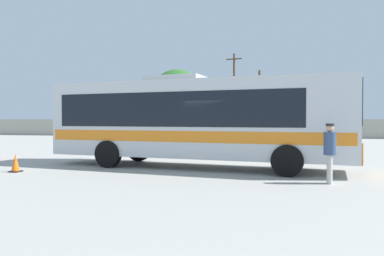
{
  "coord_description": "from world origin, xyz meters",
  "views": [
    {
      "loc": [
        1.95,
        -13.9,
        1.84
      ],
      "look_at": [
        -2.05,
        3.64,
        1.44
      ],
      "focal_mm": 35.12,
      "sensor_mm": 36.0,
      "label": 1
    }
  ],
  "objects_px": {
    "attendant_by_bus_door": "(330,149)",
    "parked_car_second_red": "(165,130)",
    "parked_car_leftmost_black": "(102,130)",
    "utility_pole_near": "(234,93)",
    "utility_pole_far": "(259,102)",
    "roadside_tree_midleft": "(251,97)",
    "roadside_tree_left": "(177,90)",
    "traffic_cone_on_apron": "(16,163)",
    "coach_bus_silver_orange": "(193,118)"
  },
  "relations": [
    {
      "from": "coach_bus_silver_orange",
      "to": "roadside_tree_midleft",
      "type": "bearing_deg",
      "value": 89.85
    },
    {
      "from": "parked_car_leftmost_black",
      "to": "parked_car_second_red",
      "type": "xyz_separation_m",
      "value": [
        6.37,
        1.04,
        0.03
      ]
    },
    {
      "from": "attendant_by_bus_door",
      "to": "parked_car_second_red",
      "type": "relative_size",
      "value": 0.4
    },
    {
      "from": "attendant_by_bus_door",
      "to": "parked_car_leftmost_black",
      "type": "bearing_deg",
      "value": 128.39
    },
    {
      "from": "parked_car_leftmost_black",
      "to": "utility_pole_near",
      "type": "distance_m",
      "value": 15.16
    },
    {
      "from": "attendant_by_bus_door",
      "to": "parked_car_second_red",
      "type": "bearing_deg",
      "value": 116.7
    },
    {
      "from": "parked_car_second_red",
      "to": "parked_car_leftmost_black",
      "type": "bearing_deg",
      "value": -170.75
    },
    {
      "from": "attendant_by_bus_door",
      "to": "roadside_tree_left",
      "type": "xyz_separation_m",
      "value": [
        -13.72,
        34.16,
        4.61
      ]
    },
    {
      "from": "parked_car_leftmost_black",
      "to": "parked_car_second_red",
      "type": "relative_size",
      "value": 0.94
    },
    {
      "from": "parked_car_second_red",
      "to": "utility_pole_near",
      "type": "relative_size",
      "value": 0.47
    },
    {
      "from": "utility_pole_far",
      "to": "roadside_tree_midleft",
      "type": "height_order",
      "value": "utility_pole_far"
    },
    {
      "from": "roadside_tree_midleft",
      "to": "traffic_cone_on_apron",
      "type": "xyz_separation_m",
      "value": [
        -5.89,
        -33.5,
        -4.27
      ]
    },
    {
      "from": "coach_bus_silver_orange",
      "to": "utility_pole_far",
      "type": "relative_size",
      "value": 1.63
    },
    {
      "from": "traffic_cone_on_apron",
      "to": "parked_car_second_red",
      "type": "bearing_deg",
      "value": 94.67
    },
    {
      "from": "attendant_by_bus_door",
      "to": "roadside_tree_left",
      "type": "height_order",
      "value": "roadside_tree_left"
    },
    {
      "from": "parked_car_leftmost_black",
      "to": "traffic_cone_on_apron",
      "type": "bearing_deg",
      "value": -70.51
    },
    {
      "from": "parked_car_leftmost_black",
      "to": "utility_pole_far",
      "type": "relative_size",
      "value": 0.56
    },
    {
      "from": "attendant_by_bus_door",
      "to": "parked_car_leftmost_black",
      "type": "relative_size",
      "value": 0.43
    },
    {
      "from": "parked_car_second_red",
      "to": "traffic_cone_on_apron",
      "type": "height_order",
      "value": "parked_car_second_red"
    },
    {
      "from": "parked_car_second_red",
      "to": "roadside_tree_midleft",
      "type": "relative_size",
      "value": 0.72
    },
    {
      "from": "utility_pole_near",
      "to": "utility_pole_far",
      "type": "bearing_deg",
      "value": -18.64
    },
    {
      "from": "coach_bus_silver_orange",
      "to": "utility_pole_near",
      "type": "relative_size",
      "value": 1.26
    },
    {
      "from": "parked_car_second_red",
      "to": "traffic_cone_on_apron",
      "type": "xyz_separation_m",
      "value": [
        2.02,
        -24.74,
        -0.48
      ]
    },
    {
      "from": "parked_car_leftmost_black",
      "to": "utility_pole_near",
      "type": "bearing_deg",
      "value": 30.53
    },
    {
      "from": "roadside_tree_midleft",
      "to": "utility_pole_far",
      "type": "bearing_deg",
      "value": -70.61
    },
    {
      "from": "utility_pole_near",
      "to": "roadside_tree_midleft",
      "type": "bearing_deg",
      "value": 54.36
    },
    {
      "from": "utility_pole_far",
      "to": "coach_bus_silver_orange",
      "type": "bearing_deg",
      "value": -92.63
    },
    {
      "from": "utility_pole_far",
      "to": "roadside_tree_midleft",
      "type": "xyz_separation_m",
      "value": [
        -1.18,
        3.35,
        0.78
      ]
    },
    {
      "from": "roadside_tree_left",
      "to": "traffic_cone_on_apron",
      "type": "relative_size",
      "value": 12.74
    },
    {
      "from": "parked_car_leftmost_black",
      "to": "parked_car_second_red",
      "type": "height_order",
      "value": "parked_car_second_red"
    },
    {
      "from": "attendant_by_bus_door",
      "to": "utility_pole_far",
      "type": "relative_size",
      "value": 0.24
    },
    {
      "from": "coach_bus_silver_orange",
      "to": "roadside_tree_midleft",
      "type": "distance_m",
      "value": 30.93
    },
    {
      "from": "coach_bus_silver_orange",
      "to": "parked_car_second_red",
      "type": "distance_m",
      "value": 23.43
    },
    {
      "from": "parked_car_second_red",
      "to": "utility_pole_far",
      "type": "relative_size",
      "value": 0.6
    },
    {
      "from": "utility_pole_near",
      "to": "traffic_cone_on_apron",
      "type": "height_order",
      "value": "utility_pole_near"
    },
    {
      "from": "utility_pole_near",
      "to": "utility_pole_far",
      "type": "xyz_separation_m",
      "value": [
        2.88,
        -0.97,
        -1.05
      ]
    },
    {
      "from": "parked_car_leftmost_black",
      "to": "traffic_cone_on_apron",
      "type": "height_order",
      "value": "parked_car_leftmost_black"
    },
    {
      "from": "coach_bus_silver_orange",
      "to": "parked_car_leftmost_black",
      "type": "relative_size",
      "value": 2.89
    },
    {
      "from": "roadside_tree_left",
      "to": "parked_car_leftmost_black",
      "type": "bearing_deg",
      "value": -116.35
    },
    {
      "from": "utility_pole_far",
      "to": "utility_pole_near",
      "type": "bearing_deg",
      "value": 161.36
    },
    {
      "from": "coach_bus_silver_orange",
      "to": "roadside_tree_midleft",
      "type": "height_order",
      "value": "roadside_tree_midleft"
    },
    {
      "from": "roadside_tree_left",
      "to": "traffic_cone_on_apron",
      "type": "bearing_deg",
      "value": -84.55
    },
    {
      "from": "coach_bus_silver_orange",
      "to": "attendant_by_bus_door",
      "type": "bearing_deg",
      "value": -30.81
    },
    {
      "from": "parked_car_second_red",
      "to": "utility_pole_near",
      "type": "height_order",
      "value": "utility_pole_near"
    },
    {
      "from": "roadside_tree_midleft",
      "to": "traffic_cone_on_apron",
      "type": "relative_size",
      "value": 9.42
    },
    {
      "from": "roadside_tree_left",
      "to": "roadside_tree_midleft",
      "type": "height_order",
      "value": "roadside_tree_left"
    },
    {
      "from": "parked_car_leftmost_black",
      "to": "roadside_tree_left",
      "type": "distance_m",
      "value": 12.54
    },
    {
      "from": "roadside_tree_left",
      "to": "parked_car_second_red",
      "type": "bearing_deg",
      "value": -82.49
    },
    {
      "from": "parked_car_second_red",
      "to": "roadside_tree_left",
      "type": "distance_m",
      "value": 10.57
    },
    {
      "from": "coach_bus_silver_orange",
      "to": "utility_pole_far",
      "type": "height_order",
      "value": "utility_pole_far"
    }
  ]
}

